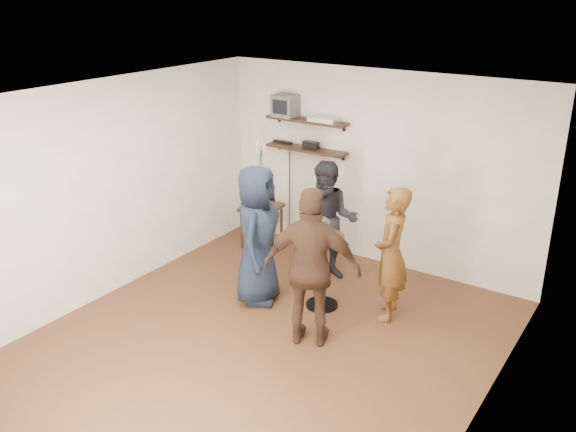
# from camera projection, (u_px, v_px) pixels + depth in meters

# --- Properties ---
(room) EXTENTS (4.58, 5.08, 2.68)m
(room) POSITION_uv_depth(u_px,v_px,m) (264.00, 229.00, 6.07)
(room) COLOR #422215
(room) RESTS_ON ground
(shelf_upper) EXTENTS (1.20, 0.25, 0.04)m
(shelf_upper) POSITION_uv_depth(u_px,v_px,m) (307.00, 120.00, 8.24)
(shelf_upper) COLOR black
(shelf_upper) RESTS_ON room
(shelf_lower) EXTENTS (1.20, 0.25, 0.04)m
(shelf_lower) POSITION_uv_depth(u_px,v_px,m) (306.00, 149.00, 8.38)
(shelf_lower) COLOR black
(shelf_lower) RESTS_ON room
(crt_monitor) EXTENTS (0.32, 0.30, 0.30)m
(crt_monitor) POSITION_uv_depth(u_px,v_px,m) (286.00, 105.00, 8.35)
(crt_monitor) COLOR #59595B
(crt_monitor) RESTS_ON shelf_upper
(dvd_deck) EXTENTS (0.40, 0.24, 0.06)m
(dvd_deck) POSITION_uv_depth(u_px,v_px,m) (325.00, 119.00, 8.07)
(dvd_deck) COLOR silver
(dvd_deck) RESTS_ON shelf_upper
(radio) EXTENTS (0.22, 0.10, 0.10)m
(radio) POSITION_uv_depth(u_px,v_px,m) (311.00, 145.00, 8.32)
(radio) COLOR black
(radio) RESTS_ON shelf_lower
(power_strip) EXTENTS (0.30, 0.05, 0.03)m
(power_strip) POSITION_uv_depth(u_px,v_px,m) (283.00, 142.00, 8.63)
(power_strip) COLOR black
(power_strip) RESTS_ON shelf_lower
(side_table) EXTENTS (0.58, 0.58, 0.62)m
(side_table) POSITION_uv_depth(u_px,v_px,m) (261.00, 213.00, 8.71)
(side_table) COLOR black
(side_table) RESTS_ON room
(vase_lilies) EXTENTS (0.20, 0.20, 1.02)m
(vase_lilies) POSITION_uv_depth(u_px,v_px,m) (261.00, 185.00, 8.55)
(vase_lilies) COLOR white
(vase_lilies) RESTS_ON side_table
(drinks_table) EXTENTS (0.49, 0.49, 0.90)m
(drinks_table) POSITION_uv_depth(u_px,v_px,m) (323.00, 261.00, 7.04)
(drinks_table) COLOR black
(drinks_table) RESTS_ON room
(wine_glass_fl) EXTENTS (0.06, 0.06, 0.19)m
(wine_glass_fl) POSITION_uv_depth(u_px,v_px,m) (316.00, 225.00, 6.89)
(wine_glass_fl) COLOR silver
(wine_glass_fl) RESTS_ON drinks_table
(wine_glass_fr) EXTENTS (0.07, 0.07, 0.20)m
(wine_glass_fr) POSITION_uv_depth(u_px,v_px,m) (327.00, 227.00, 6.82)
(wine_glass_fr) COLOR silver
(wine_glass_fr) RESTS_ON drinks_table
(wine_glass_bl) EXTENTS (0.06, 0.06, 0.19)m
(wine_glass_bl) POSITION_uv_depth(u_px,v_px,m) (323.00, 222.00, 6.95)
(wine_glass_bl) COLOR silver
(wine_glass_bl) RESTS_ON drinks_table
(wine_glass_br) EXTENTS (0.07, 0.07, 0.20)m
(wine_glass_br) POSITION_uv_depth(u_px,v_px,m) (325.00, 225.00, 6.87)
(wine_glass_br) COLOR silver
(wine_glass_br) RESTS_ON drinks_table
(person_plaid) EXTENTS (0.52, 0.65, 1.56)m
(person_plaid) POSITION_uv_depth(u_px,v_px,m) (391.00, 254.00, 6.76)
(person_plaid) COLOR #B52814
(person_plaid) RESTS_ON room
(person_dark) EXTENTS (0.94, 0.86, 1.55)m
(person_dark) POSITION_uv_depth(u_px,v_px,m) (328.00, 221.00, 7.69)
(person_dark) COLOR black
(person_dark) RESTS_ON room
(person_navy) EXTENTS (0.79, 0.96, 1.68)m
(person_navy) POSITION_uv_depth(u_px,v_px,m) (257.00, 235.00, 7.11)
(person_navy) COLOR black
(person_navy) RESTS_ON room
(person_brown) EXTENTS (1.10, 0.77, 1.73)m
(person_brown) POSITION_uv_depth(u_px,v_px,m) (312.00, 268.00, 6.23)
(person_brown) COLOR #3F281B
(person_brown) RESTS_ON room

